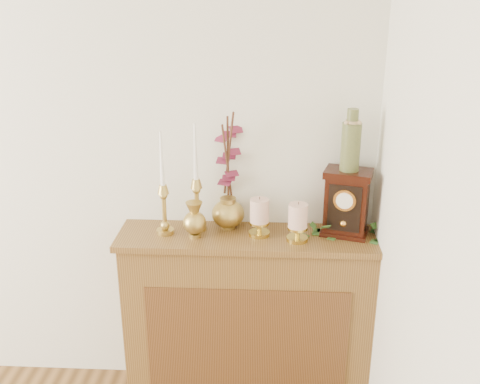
# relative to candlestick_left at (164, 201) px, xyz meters

# --- Properties ---
(console_shelf) EXTENTS (1.24, 0.34, 0.93)m
(console_shelf) POSITION_rel_candlestick_left_xyz_m (0.39, 0.00, -0.66)
(console_shelf) COLOR brown
(console_shelf) RESTS_ON ground
(candlestick_left) EXTENTS (0.08, 0.08, 0.50)m
(candlestick_left) POSITION_rel_candlestick_left_xyz_m (0.00, 0.00, 0.00)
(candlestick_left) COLOR tan
(candlestick_left) RESTS_ON console_shelf
(candlestick_center) EXTENTS (0.09, 0.09, 0.52)m
(candlestick_center) POSITION_rel_candlestick_left_xyz_m (0.15, 0.06, 0.01)
(candlestick_center) COLOR tan
(candlestick_center) RESTS_ON console_shelf
(bud_vase) EXTENTS (0.11, 0.11, 0.18)m
(bud_vase) POSITION_rel_candlestick_left_xyz_m (0.15, -0.04, -0.08)
(bud_vase) COLOR tan
(bud_vase) RESTS_ON console_shelf
(ginger_jar) EXTENTS (0.24, 0.26, 0.59)m
(ginger_jar) POSITION_rel_candlestick_left_xyz_m (0.29, 0.12, 0.10)
(ginger_jar) COLOR tan
(ginger_jar) RESTS_ON console_shelf
(pillar_candle_left) EXTENTS (0.10, 0.10, 0.19)m
(pillar_candle_left) POSITION_rel_candlestick_left_xyz_m (0.45, 0.00, -0.06)
(pillar_candle_left) COLOR gold
(pillar_candle_left) RESTS_ON console_shelf
(pillar_candle_right) EXTENTS (0.10, 0.10, 0.19)m
(pillar_candle_right) POSITION_rel_candlestick_left_xyz_m (0.62, -0.05, -0.06)
(pillar_candle_right) COLOR gold
(pillar_candle_right) RESTS_ON console_shelf
(ivy_garland) EXTENTS (0.39, 0.17, 0.07)m
(ivy_garland) POSITION_rel_candlestick_left_xyz_m (0.80, 0.02, -0.15)
(ivy_garland) COLOR #325E24
(ivy_garland) RESTS_ON console_shelf
(mantel_clock) EXTENTS (0.24, 0.20, 0.32)m
(mantel_clock) POSITION_rel_candlestick_left_xyz_m (0.85, 0.04, -0.01)
(mantel_clock) COLOR black
(mantel_clock) RESTS_ON console_shelf
(ceramic_vase) EXTENTS (0.09, 0.09, 0.28)m
(ceramic_vase) POSITION_rel_candlestick_left_xyz_m (0.85, 0.04, 0.28)
(ceramic_vase) COLOR #1A3425
(ceramic_vase) RESTS_ON mantel_clock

